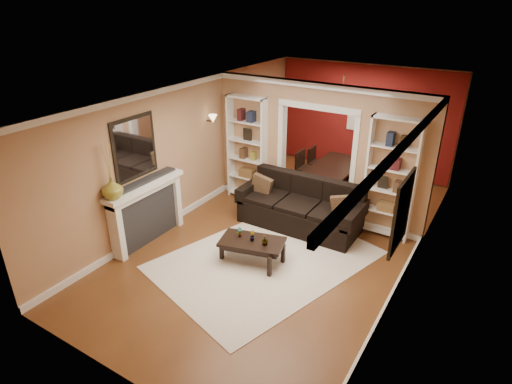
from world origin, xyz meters
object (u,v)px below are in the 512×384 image
Objects in this scene: coffee_table at (252,251)px; dining_table at (336,177)px; sofa at (300,205)px; bookshelf_left at (248,149)px; bookshelf_right at (391,179)px; fireplace at (148,213)px.

dining_table reaches higher than coffee_table.
bookshelf_left reaches higher than sofa.
bookshelf_right reaches higher than coffee_table.
dining_table is at bearing 137.11° from bookshelf_right.
bookshelf_right is at bearing 0.00° from bookshelf_left.
bookshelf_right is (1.66, 2.11, 0.95)m from coffee_table.
coffee_table is 0.64× the size of dining_table.
sofa is 1.56m from coffee_table.
bookshelf_right is (1.51, 0.58, 0.68)m from sofa.
bookshelf_right is at bearing 20.96° from sofa.
fireplace is at bearing -137.47° from sofa.
dining_table is at bearing 44.97° from bookshelf_left.
sofa is 1.76m from bookshelf_right.
fireplace is (-2.13, -1.95, 0.11)m from sofa.
bookshelf_left is 1.35× the size of fireplace.
coffee_table is 3.60m from dining_table.
bookshelf_left is 2.65m from fireplace.
coffee_table is at bearing 11.94° from fireplace.
bookshelf_left is (-1.44, 2.11, 0.95)m from coffee_table.
sofa is 2.25× the size of coffee_table.
dining_table is at bearing 92.55° from sofa.
bookshelf_right is at bearing 34.80° from fireplace.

